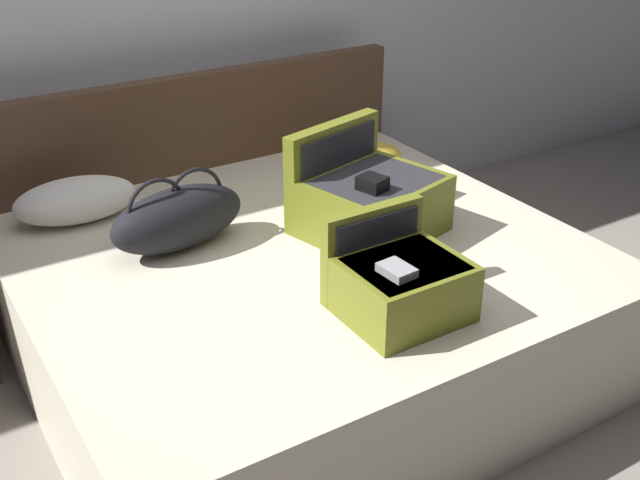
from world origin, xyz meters
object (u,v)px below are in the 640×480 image
at_px(hard_case_medium, 399,281).
at_px(pillow_near_headboard, 76,200).
at_px(pillow_center_head, 363,160).
at_px(duffel_bag, 178,218).
at_px(hard_case_large, 369,199).
at_px(bed, 302,306).

relative_size(hard_case_medium, pillow_near_headboard, 0.78).
bearing_deg(pillow_center_head, duffel_bag, -167.56).
bearing_deg(hard_case_medium, pillow_near_headboard, 118.86).
bearing_deg(hard_case_large, hard_case_medium, -130.17).
height_order(hard_case_medium, pillow_center_head, hard_case_medium).
bearing_deg(pillow_center_head, bed, -142.14).
bearing_deg(bed, duffel_bag, 145.52).
relative_size(hard_case_large, hard_case_medium, 1.54).
bearing_deg(duffel_bag, hard_case_large, -21.55).
bearing_deg(duffel_bag, hard_case_medium, -62.26).
height_order(hard_case_large, hard_case_medium, hard_case_large).
height_order(duffel_bag, pillow_near_headboard, duffel_bag).
bearing_deg(hard_case_medium, bed, 94.52).
bearing_deg(pillow_near_headboard, hard_case_medium, -60.90).
xyz_separation_m(hard_case_medium, duffel_bag, (-0.43, 0.82, 0.00)).
xyz_separation_m(hard_case_large, duffel_bag, (-0.69, 0.27, -0.02)).
height_order(bed, hard_case_medium, hard_case_medium).
bearing_deg(hard_case_medium, pillow_center_head, 60.64).
bearing_deg(pillow_near_headboard, pillow_center_head, -9.37).
bearing_deg(bed, pillow_near_headboard, 133.01).
relative_size(hard_case_medium, pillow_center_head, 0.97).
xyz_separation_m(hard_case_large, pillow_center_head, (0.32, 0.50, -0.07)).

